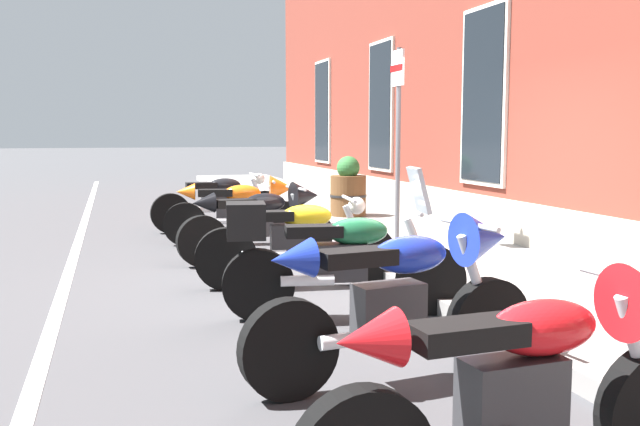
% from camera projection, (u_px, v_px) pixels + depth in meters
% --- Properties ---
extents(ground_plane, '(140.00, 140.00, 0.00)m').
position_uv_depth(ground_plane, '(375.00, 281.00, 7.60)').
color(ground_plane, '#38383A').
extents(sidewalk, '(33.84, 2.40, 0.15)m').
position_uv_depth(sidewalk, '(475.00, 268.00, 7.93)').
color(sidewalk, slate).
rests_on(sidewalk, ground_plane).
extents(lane_stripe, '(33.84, 0.12, 0.01)m').
position_uv_depth(lane_stripe, '(60.00, 300.00, 6.71)').
color(lane_stripe, silver).
rests_on(lane_stripe, ground_plane).
extents(motorcycle_black_naked, '(0.62, 2.18, 0.93)m').
position_uv_depth(motorcycle_black_naked, '(220.00, 202.00, 11.40)').
color(motorcycle_black_naked, black).
rests_on(motorcycle_black_naked, ground_plane).
extents(motorcycle_orange_sport, '(0.63, 2.03, 0.98)m').
position_uv_depth(motorcycle_orange_sport, '(241.00, 207.00, 10.02)').
color(motorcycle_orange_sport, black).
rests_on(motorcycle_orange_sport, ground_plane).
extents(motorcycle_black_sport, '(0.62, 1.99, 0.98)m').
position_uv_depth(motorcycle_black_sport, '(263.00, 219.00, 8.64)').
color(motorcycle_black_sport, black).
rests_on(motorcycle_black_sport, ground_plane).
extents(motorcycle_yellow_naked, '(0.62, 2.08, 0.93)m').
position_uv_depth(motorcycle_yellow_naked, '(299.00, 242.00, 7.23)').
color(motorcycle_yellow_naked, black).
rests_on(motorcycle_yellow_naked, ground_plane).
extents(motorcycle_green_touring, '(0.72, 2.12, 1.30)m').
position_uv_depth(motorcycle_green_touring, '(332.00, 256.00, 6.03)').
color(motorcycle_green_touring, black).
rests_on(motorcycle_green_touring, ground_plane).
extents(motorcycle_blue_sport, '(0.62, 2.07, 1.07)m').
position_uv_depth(motorcycle_blue_sport, '(407.00, 292.00, 4.49)').
color(motorcycle_blue_sport, black).
rests_on(motorcycle_blue_sport, ground_plane).
extents(motorcycle_red_sport, '(0.62, 2.10, 1.01)m').
position_uv_depth(motorcycle_red_sport, '(539.00, 374.00, 3.04)').
color(motorcycle_red_sport, black).
rests_on(motorcycle_red_sport, ground_plane).
extents(parking_sign, '(0.36, 0.07, 2.49)m').
position_uv_depth(parking_sign, '(398.00, 119.00, 8.84)').
color(parking_sign, '#4C4C51').
rests_on(parking_sign, sidewalk).
extents(barrel_planter, '(0.65, 0.65, 1.04)m').
position_uv_depth(barrel_planter, '(348.00, 191.00, 12.28)').
color(barrel_planter, brown).
rests_on(barrel_planter, sidewalk).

